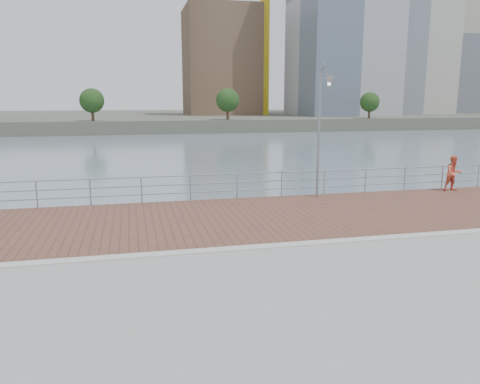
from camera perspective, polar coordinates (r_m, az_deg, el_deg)
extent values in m
plane|color=slate|center=(14.53, 1.85, -14.40)|extent=(400.00, 400.00, 0.00)
cube|color=gray|center=(9.90, 9.89, -21.17)|extent=(40.00, 24.00, 2.00)
cube|color=brown|center=(17.15, -1.21, -3.22)|extent=(40.00, 6.80, 0.02)
cube|color=#B7B5AD|center=(13.78, 1.90, -6.76)|extent=(40.00, 0.40, 0.06)
cube|color=#4C5142|center=(135.30, -11.79, 8.81)|extent=(320.00, 95.00, 2.50)
cylinder|color=#8C9EA8|center=(20.36, -23.54, -0.30)|extent=(0.06, 0.06, 1.10)
cylinder|color=#8C9EA8|center=(20.08, -17.78, -0.05)|extent=(0.06, 0.06, 1.10)
cylinder|color=#8C9EA8|center=(20.01, -11.92, 0.21)|extent=(0.06, 0.06, 1.10)
cylinder|color=#8C9EA8|center=(20.15, -6.08, 0.46)|extent=(0.06, 0.06, 1.10)
cylinder|color=#8C9EA8|center=(20.49, -0.37, 0.71)|extent=(0.06, 0.06, 1.10)
cylinder|color=#8C9EA8|center=(21.04, 5.09, 0.93)|extent=(0.06, 0.06, 1.10)
cylinder|color=#8C9EA8|center=(21.76, 10.23, 1.14)|extent=(0.06, 0.06, 1.10)
cylinder|color=#8C9EA8|center=(22.64, 15.01, 1.32)|extent=(0.06, 0.06, 1.10)
cylinder|color=#8C9EA8|center=(23.67, 19.41, 1.48)|extent=(0.06, 0.06, 1.10)
cylinder|color=#8C9EA8|center=(24.83, 23.41, 1.62)|extent=(0.06, 0.06, 1.10)
cylinder|color=#8C9EA8|center=(26.10, 27.05, 1.74)|extent=(0.06, 0.06, 1.10)
cylinder|color=#8C9EA8|center=(20.20, -3.22, 2.12)|extent=(39.00, 0.05, 0.05)
cylinder|color=#8C9EA8|center=(20.27, -3.21, 1.07)|extent=(39.00, 0.05, 0.05)
cylinder|color=#8C9EA8|center=(20.33, -3.20, 0.07)|extent=(39.00, 0.05, 0.05)
cylinder|color=gray|center=(20.81, 9.57, 6.76)|extent=(0.11, 0.11, 5.46)
cylinder|color=gray|center=(20.37, 10.33, 14.33)|extent=(0.07, 0.91, 0.07)
cone|color=#B2B2AD|center=(19.95, 10.84, 13.86)|extent=(0.40, 0.40, 0.32)
imported|color=#EB6345|center=(24.33, 24.59, 2.08)|extent=(0.85, 0.68, 1.68)
cube|color=gold|center=(123.19, 3.04, 21.07)|extent=(2.00, 2.00, 50.00)
cube|color=brown|center=(125.24, -2.38, 15.56)|extent=(18.00, 18.00, 26.77)
cube|color=#ADA38E|center=(162.20, 25.48, 16.52)|extent=(24.00, 22.00, 43.66)
cylinder|color=#473323|center=(89.92, -17.54, 9.34)|extent=(0.50, 0.50, 3.40)
sphere|color=#193814|center=(89.90, -17.62, 10.58)|extent=(4.38, 4.38, 4.38)
cylinder|color=#473323|center=(91.55, -1.52, 9.89)|extent=(0.50, 0.50, 3.48)
sphere|color=#193814|center=(91.53, -1.53, 11.14)|extent=(4.48, 4.48, 4.48)
cylinder|color=#473323|center=(101.92, 15.48, 9.53)|extent=(0.50, 0.50, 3.13)
sphere|color=#193814|center=(101.90, 15.53, 10.53)|extent=(4.02, 4.02, 4.02)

